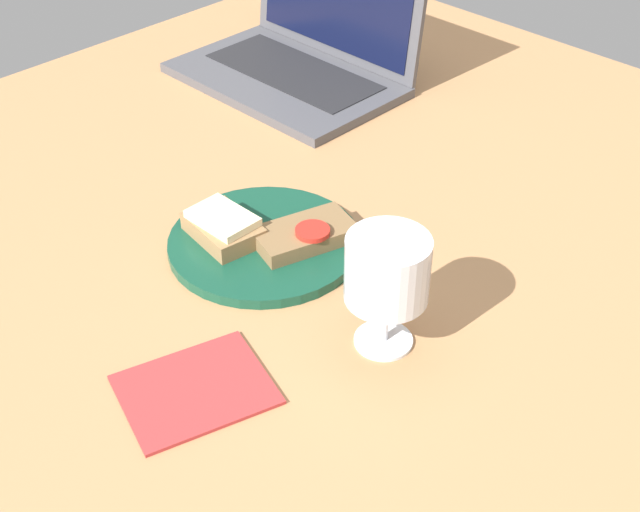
{
  "coord_description": "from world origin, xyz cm",
  "views": [
    {
      "loc": [
        58.45,
        -62.68,
        66.47
      ],
      "look_at": [
        4.34,
        -7.63,
        8.0
      ],
      "focal_mm": 50.0,
      "sensor_mm": 36.0,
      "label": 1
    }
  ],
  "objects_px": {
    "sandwich_with_tomato": "(305,234)",
    "wine_glass": "(387,275)",
    "napkin": "(195,390)",
    "plate": "(264,243)",
    "sandwich_with_cheese": "(223,226)",
    "laptop": "(303,51)"
  },
  "relations": [
    {
      "from": "sandwich_with_tomato",
      "to": "wine_glass",
      "type": "height_order",
      "value": "wine_glass"
    },
    {
      "from": "sandwich_with_tomato",
      "to": "napkin",
      "type": "bearing_deg",
      "value": -69.83
    },
    {
      "from": "plate",
      "to": "sandwich_with_cheese",
      "type": "distance_m",
      "value": 0.05
    },
    {
      "from": "plate",
      "to": "napkin",
      "type": "bearing_deg",
      "value": -58.85
    },
    {
      "from": "plate",
      "to": "sandwich_with_tomato",
      "type": "xyz_separation_m",
      "value": [
        0.04,
        0.03,
        0.02
      ]
    },
    {
      "from": "plate",
      "to": "wine_glass",
      "type": "xyz_separation_m",
      "value": [
        0.21,
        -0.03,
        0.08
      ]
    },
    {
      "from": "plate",
      "to": "sandwich_with_cheese",
      "type": "relative_size",
      "value": 2.27
    },
    {
      "from": "wine_glass",
      "to": "napkin",
      "type": "relative_size",
      "value": 0.92
    },
    {
      "from": "sandwich_with_tomato",
      "to": "sandwich_with_cheese",
      "type": "relative_size",
      "value": 1.3
    },
    {
      "from": "plate",
      "to": "napkin",
      "type": "xyz_separation_m",
      "value": [
        0.13,
        -0.21,
        -0.0
      ]
    },
    {
      "from": "plate",
      "to": "sandwich_with_tomato",
      "type": "bearing_deg",
      "value": 38.63
    },
    {
      "from": "wine_glass",
      "to": "napkin",
      "type": "xyz_separation_m",
      "value": [
        -0.08,
        -0.18,
        -0.09
      ]
    },
    {
      "from": "plate",
      "to": "sandwich_with_tomato",
      "type": "distance_m",
      "value": 0.05
    },
    {
      "from": "sandwich_with_tomato",
      "to": "sandwich_with_cheese",
      "type": "xyz_separation_m",
      "value": [
        -0.08,
        -0.06,
        0.0
      ]
    },
    {
      "from": "napkin",
      "to": "sandwich_with_tomato",
      "type": "bearing_deg",
      "value": 110.17
    },
    {
      "from": "wine_glass",
      "to": "napkin",
      "type": "distance_m",
      "value": 0.22
    },
    {
      "from": "plate",
      "to": "laptop",
      "type": "height_order",
      "value": "laptop"
    },
    {
      "from": "wine_glass",
      "to": "laptop",
      "type": "bearing_deg",
      "value": 142.95
    },
    {
      "from": "plate",
      "to": "napkin",
      "type": "relative_size",
      "value": 1.61
    },
    {
      "from": "sandwich_with_cheese",
      "to": "laptop",
      "type": "bearing_deg",
      "value": 123.79
    },
    {
      "from": "sandwich_with_tomato",
      "to": "sandwich_with_cheese",
      "type": "distance_m",
      "value": 0.1
    },
    {
      "from": "sandwich_with_tomato",
      "to": "laptop",
      "type": "relative_size",
      "value": 0.37
    }
  ]
}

